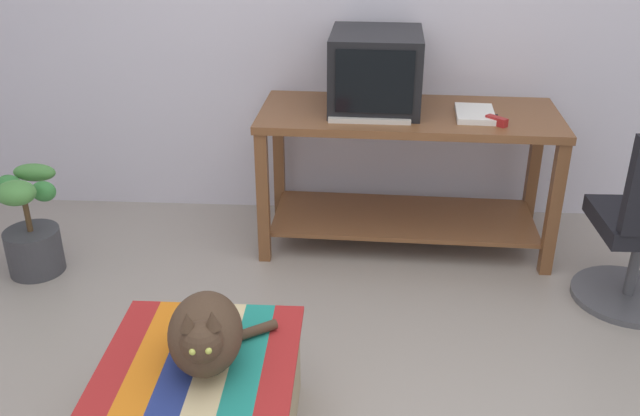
{
  "coord_description": "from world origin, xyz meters",
  "views": [
    {
      "loc": [
        0.08,
        -1.81,
        1.84
      ],
      "look_at": [
        -0.07,
        0.85,
        0.55
      ],
      "focal_mm": 39.07,
      "sensor_mm": 36.0,
      "label": 1
    }
  ],
  "objects_px": {
    "tv_monitor": "(376,71)",
    "book": "(475,114)",
    "desk": "(407,155)",
    "ottoman_with_blanket": "(203,399)",
    "cat": "(206,334)",
    "keyboard": "(370,117)",
    "stapler": "(497,121)",
    "potted_plant": "(27,227)"
  },
  "relations": [
    {
      "from": "keyboard",
      "to": "cat",
      "type": "relative_size",
      "value": 0.96
    },
    {
      "from": "keyboard",
      "to": "potted_plant",
      "type": "distance_m",
      "value": 1.78
    },
    {
      "from": "cat",
      "to": "stapler",
      "type": "distance_m",
      "value": 1.82
    },
    {
      "from": "ottoman_with_blanket",
      "to": "cat",
      "type": "relative_size",
      "value": 1.58
    },
    {
      "from": "potted_plant",
      "to": "desk",
      "type": "bearing_deg",
      "value": 13.34
    },
    {
      "from": "keyboard",
      "to": "stapler",
      "type": "bearing_deg",
      "value": -3.19
    },
    {
      "from": "desk",
      "to": "cat",
      "type": "xyz_separation_m",
      "value": [
        -0.74,
        -1.57,
        -0.02
      ]
    },
    {
      "from": "desk",
      "to": "ottoman_with_blanket",
      "type": "distance_m",
      "value": 1.76
    },
    {
      "from": "book",
      "to": "potted_plant",
      "type": "bearing_deg",
      "value": -166.35
    },
    {
      "from": "desk",
      "to": "ottoman_with_blanket",
      "type": "bearing_deg",
      "value": -114.48
    },
    {
      "from": "desk",
      "to": "potted_plant",
      "type": "relative_size",
      "value": 2.75
    },
    {
      "from": "cat",
      "to": "desk",
      "type": "bearing_deg",
      "value": 55.97
    },
    {
      "from": "tv_monitor",
      "to": "stapler",
      "type": "relative_size",
      "value": 4.75
    },
    {
      "from": "keyboard",
      "to": "cat",
      "type": "height_order",
      "value": "keyboard"
    },
    {
      "from": "keyboard",
      "to": "stapler",
      "type": "xyz_separation_m",
      "value": [
        0.61,
        -0.05,
        0.01
      ]
    },
    {
      "from": "tv_monitor",
      "to": "potted_plant",
      "type": "bearing_deg",
      "value": -161.29
    },
    {
      "from": "tv_monitor",
      "to": "desk",
      "type": "bearing_deg",
      "value": -17.7
    },
    {
      "from": "book",
      "to": "stapler",
      "type": "relative_size",
      "value": 2.51
    },
    {
      "from": "keyboard",
      "to": "tv_monitor",
      "type": "bearing_deg",
      "value": 83.72
    },
    {
      "from": "book",
      "to": "stapler",
      "type": "bearing_deg",
      "value": -51.24
    },
    {
      "from": "tv_monitor",
      "to": "ottoman_with_blanket",
      "type": "xyz_separation_m",
      "value": [
        -0.6,
        -1.61,
        -0.75
      ]
    },
    {
      "from": "book",
      "to": "desk",
      "type": "bearing_deg",
      "value": 173.33
    },
    {
      "from": "book",
      "to": "potted_plant",
      "type": "xyz_separation_m",
      "value": [
        -2.2,
        -0.39,
        -0.5
      ]
    },
    {
      "from": "tv_monitor",
      "to": "keyboard",
      "type": "relative_size",
      "value": 1.31
    },
    {
      "from": "cat",
      "to": "stapler",
      "type": "height_order",
      "value": "stapler"
    },
    {
      "from": "ottoman_with_blanket",
      "to": "stapler",
      "type": "distance_m",
      "value": 1.89
    },
    {
      "from": "ottoman_with_blanket",
      "to": "cat",
      "type": "bearing_deg",
      "value": -39.74
    },
    {
      "from": "tv_monitor",
      "to": "potted_plant",
      "type": "distance_m",
      "value": 1.9
    },
    {
      "from": "desk",
      "to": "keyboard",
      "type": "relative_size",
      "value": 3.85
    },
    {
      "from": "potted_plant",
      "to": "stapler",
      "type": "relative_size",
      "value": 5.08
    },
    {
      "from": "desk",
      "to": "book",
      "type": "xyz_separation_m",
      "value": [
        0.32,
        -0.06,
        0.25
      ]
    },
    {
      "from": "keyboard",
      "to": "potted_plant",
      "type": "relative_size",
      "value": 0.72
    },
    {
      "from": "desk",
      "to": "tv_monitor",
      "type": "xyz_separation_m",
      "value": [
        -0.18,
        0.06,
        0.42
      ]
    },
    {
      "from": "desk",
      "to": "ottoman_with_blanket",
      "type": "xyz_separation_m",
      "value": [
        -0.77,
        -1.54,
        -0.33
      ]
    },
    {
      "from": "desk",
      "to": "book",
      "type": "relative_size",
      "value": 5.58
    },
    {
      "from": "tv_monitor",
      "to": "ottoman_with_blanket",
      "type": "bearing_deg",
      "value": -108.28
    },
    {
      "from": "keyboard",
      "to": "stapler",
      "type": "relative_size",
      "value": 3.64
    },
    {
      "from": "keyboard",
      "to": "cat",
      "type": "xyz_separation_m",
      "value": [
        -0.53,
        -1.44,
        -0.27
      ]
    },
    {
      "from": "tv_monitor",
      "to": "book",
      "type": "relative_size",
      "value": 1.89
    },
    {
      "from": "tv_monitor",
      "to": "keyboard",
      "type": "height_order",
      "value": "tv_monitor"
    },
    {
      "from": "desk",
      "to": "stapler",
      "type": "height_order",
      "value": "stapler"
    },
    {
      "from": "ottoman_with_blanket",
      "to": "cat",
      "type": "xyz_separation_m",
      "value": [
        0.04,
        -0.03,
        0.3
      ]
    }
  ]
}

